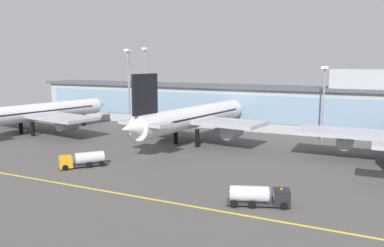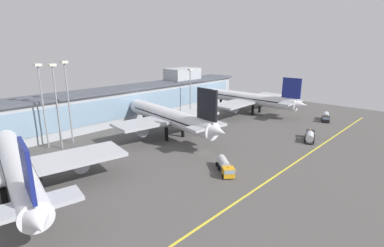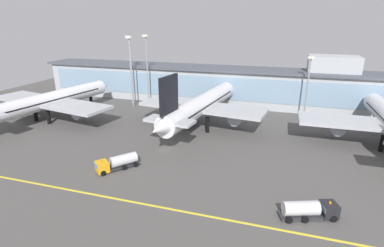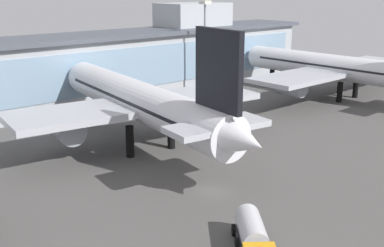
{
  "view_description": "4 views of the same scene",
  "coord_description": "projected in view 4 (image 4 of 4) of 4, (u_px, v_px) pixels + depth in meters",
  "views": [
    {
      "loc": [
        45.94,
        -70.89,
        20.58
      ],
      "look_at": [
        4.99,
        14.04,
        5.83
      ],
      "focal_mm": 36.91,
      "sensor_mm": 36.0,
      "label": 1
    },
    {
      "loc": [
        -58.9,
        -50.0,
        29.79
      ],
      "look_at": [
        7.0,
        11.48,
        4.97
      ],
      "focal_mm": 27.12,
      "sensor_mm": 36.0,
      "label": 2
    },
    {
      "loc": [
        25.14,
        -61.13,
        29.65
      ],
      "look_at": [
        5.0,
        3.75,
        6.11
      ],
      "focal_mm": 27.9,
      "sensor_mm": 36.0,
      "label": 3
    },
    {
      "loc": [
        -34.63,
        -35.91,
        22.4
      ],
      "look_at": [
        8.04,
        12.54,
        3.76
      ],
      "focal_mm": 44.86,
      "sensor_mm": 36.0,
      "label": 4
    }
  ],
  "objects": [
    {
      "name": "airliner_far_right",
      "position": [
        337.0,
        68.0,
        98.0
      ],
      "size": [
        44.28,
        50.77,
        16.82
      ],
      "rotation": [
        0.0,
        0.0,
        1.58
      ],
      "color": "black",
      "rests_on": "ground"
    },
    {
      "name": "baggage_tug_near",
      "position": [
        254.0,
        241.0,
        40.66
      ],
      "size": [
        7.62,
        8.53,
        2.9
      ],
      "rotation": [
        0.0,
        0.0,
        4.02
      ],
      "color": "black",
      "rests_on": "ground"
    },
    {
      "name": "ground_plane",
      "position": [
        212.0,
        192.0,
        54.09
      ],
      "size": [
        189.14,
        189.14,
        0.0
      ],
      "primitive_type": "plane",
      "color": "#514F4C"
    },
    {
      "name": "airliner_near_right",
      "position": [
        140.0,
        102.0,
        67.51
      ],
      "size": [
        37.46,
        51.74,
        18.13
      ],
      "rotation": [
        0.0,
        0.0,
        1.43
      ],
      "color": "black",
      "rests_on": "ground"
    },
    {
      "name": "terminal_building",
      "position": [
        41.0,
        73.0,
        87.14
      ],
      "size": [
        138.1,
        14.0,
        18.55
      ],
      "color": "#ADB2B7",
      "rests_on": "ground"
    },
    {
      "name": "apron_light_mast_centre",
      "position": [
        205.0,
        33.0,
        97.1
      ],
      "size": [
        1.8,
        1.8,
        19.51
      ],
      "color": "gray",
      "rests_on": "ground"
    }
  ]
}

